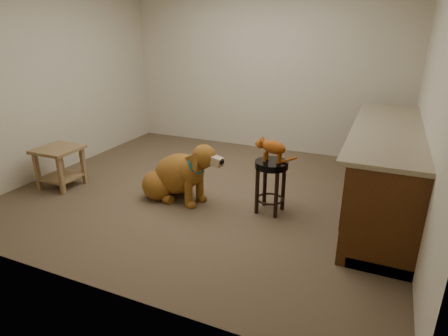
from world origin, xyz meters
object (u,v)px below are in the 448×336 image
at_px(side_table, 60,161).
at_px(golden_retriever, 178,175).
at_px(wood_stool, 376,166).
at_px(tabby_kitten, 271,147).
at_px(padded_stool, 271,176).

bearing_deg(side_table, golden_retriever, 10.11).
height_order(side_table, golden_retriever, golden_retriever).
distance_m(wood_stool, tabby_kitten, 1.47).
height_order(padded_stool, side_table, padded_stool).
height_order(golden_retriever, tabby_kitten, tabby_kitten).
xyz_separation_m(padded_stool, golden_retriever, (-1.08, -0.11, -0.12)).
bearing_deg(side_table, padded_stool, 8.45).
relative_size(padded_stool, side_table, 1.14).
relative_size(wood_stool, side_table, 1.30).
relative_size(side_table, tabby_kitten, 1.13).
xyz_separation_m(padded_stool, tabby_kitten, (-0.01, 0.00, 0.32)).
bearing_deg(side_table, tabby_kitten, 8.52).
bearing_deg(tabby_kitten, padded_stool, -5.72).
height_order(wood_stool, side_table, wood_stool).
bearing_deg(padded_stool, wood_stool, 44.42).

